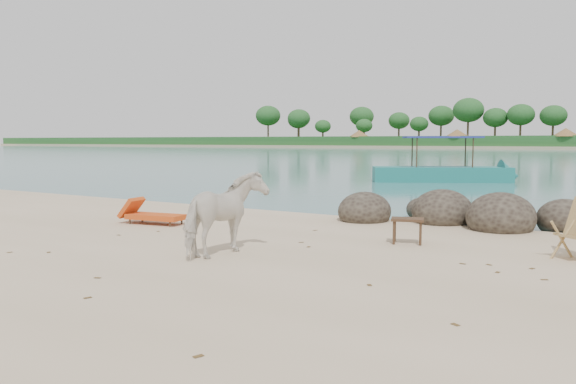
# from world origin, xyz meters

# --- Properties ---
(boulders) EXTENTS (6.43, 3.02, 1.11)m
(boulders) POSITION_xyz_m (2.22, 6.15, 0.23)
(boulders) COLOR black
(boulders) RESTS_ON ground
(cow) EXTENTS (0.77, 1.68, 1.41)m
(cow) POSITION_xyz_m (-0.46, 0.48, 0.71)
(cow) COLOR silver
(cow) RESTS_ON ground
(side_table) EXTENTS (0.69, 0.55, 0.48)m
(side_table) POSITION_xyz_m (1.83, 3.08, 0.24)
(side_table) COLOR #352115
(side_table) RESTS_ON ground
(lounge_chair) EXTENTS (1.78, 0.86, 0.51)m
(lounge_chair) POSITION_xyz_m (-4.03, 2.45, 0.26)
(lounge_chair) COLOR #C13B16
(lounge_chair) RESTS_ON ground
(boat_near) EXTENTS (7.34, 4.94, 3.60)m
(boat_near) POSITION_xyz_m (-2.60, 20.51, 1.80)
(boat_near) COLOR #1B716C
(boat_near) RESTS_ON water
(dead_leaves) EXTENTS (8.31, 7.33, 0.00)m
(dead_leaves) POSITION_xyz_m (0.54, 0.66, 0.01)
(dead_leaves) COLOR brown
(dead_leaves) RESTS_ON ground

